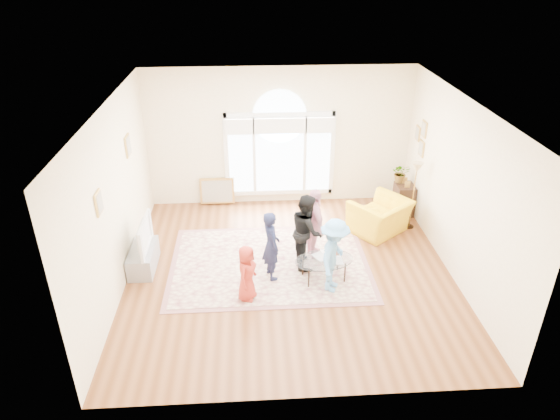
{
  "coord_description": "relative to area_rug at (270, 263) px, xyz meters",
  "views": [
    {
      "loc": [
        -0.67,
        -7.77,
        5.39
      ],
      "look_at": [
        -0.16,
        0.3,
        1.15
      ],
      "focal_mm": 32.0,
      "sensor_mm": 36.0,
      "label": 1
    }
  ],
  "objects": [
    {
      "name": "floor_lamp",
      "position": [
        3.11,
        1.25,
        1.27
      ],
      "size": [
        0.27,
        0.27,
        1.51
      ],
      "color": "black",
      "rests_on": "ground"
    },
    {
      "name": "area_rug",
      "position": [
        0.0,
        0.0,
        0.0
      ],
      "size": [
        3.6,
        2.6,
        0.02
      ],
      "primitive_type": "cube",
      "color": "beige",
      "rests_on": "ground"
    },
    {
      "name": "coffee_table",
      "position": [
        0.96,
        -0.56,
        0.39
      ],
      "size": [
        1.17,
        0.85,
        0.54
      ],
      "rotation": [
        0.0,
        0.0,
        0.17
      ],
      "color": "silver",
      "rests_on": "ground"
    },
    {
      "name": "room_shell",
      "position": [
        0.37,
        2.55,
        1.56
      ],
      "size": [
        6.0,
        6.0,
        6.0
      ],
      "color": "#F7EAC3",
      "rests_on": "ground"
    },
    {
      "name": "child_navy",
      "position": [
        0.01,
        -0.44,
        0.67
      ],
      "size": [
        0.44,
        0.55,
        1.33
      ],
      "primitive_type": "imported",
      "rotation": [
        0.0,
        0.0,
        1.85
      ],
      "color": "#191E3D",
      "rests_on": "area_rug"
    },
    {
      "name": "child_black",
      "position": [
        0.69,
        -0.07,
        0.74
      ],
      "size": [
        0.58,
        0.73,
        1.46
      ],
      "primitive_type": "imported",
      "rotation": [
        0.0,
        0.0,
        1.6
      ],
      "color": "black",
      "rests_on": "area_rug"
    },
    {
      "name": "armchair",
      "position": [
        2.39,
        1.09,
        0.36
      ],
      "size": [
        1.5,
        1.47,
        0.73
      ],
      "primitive_type": "imported",
      "rotation": [
        0.0,
        0.0,
        3.8
      ],
      "color": "#E4AC0D",
      "rests_on": "ground"
    },
    {
      "name": "child_red",
      "position": [
        -0.43,
        -1.05,
        0.52
      ],
      "size": [
        0.48,
        0.58,
        1.02
      ],
      "primitive_type": "imported",
      "rotation": [
        0.0,
        0.0,
        1.2
      ],
      "color": "#B43125",
      "rests_on": "area_rug"
    },
    {
      "name": "plant_pedestal",
      "position": [
        3.06,
        2.09,
        0.34
      ],
      "size": [
        0.2,
        0.2,
        0.7
      ],
      "primitive_type": "cylinder",
      "color": "white",
      "rests_on": "ground"
    },
    {
      "name": "television",
      "position": [
        -2.38,
        0.02,
        0.7
      ],
      "size": [
        0.17,
        1.02,
        0.59
      ],
      "color": "black",
      "rests_on": "tv_console"
    },
    {
      "name": "child_pink",
      "position": [
        0.87,
        0.19,
        0.73
      ],
      "size": [
        0.55,
        0.91,
        1.44
      ],
      "primitive_type": "imported",
      "rotation": [
        0.0,
        0.0,
        1.82
      ],
      "color": "#EFA5B7",
      "rests_on": "area_rug"
    },
    {
      "name": "ground",
      "position": [
        0.36,
        -0.28,
        -0.01
      ],
      "size": [
        6.0,
        6.0,
        0.0
      ],
      "primitive_type": "plane",
      "color": "brown",
      "rests_on": "ground"
    },
    {
      "name": "rug_border",
      "position": [
        -0.0,
        0.0,
        -0.0
      ],
      "size": [
        3.8,
        2.8,
        0.01
      ],
      "primitive_type": "cube",
      "color": "#925E5C",
      "rests_on": "ground"
    },
    {
      "name": "side_cabinet",
      "position": [
        3.14,
        1.9,
        0.34
      ],
      "size": [
        0.4,
        0.5,
        0.7
      ],
      "primitive_type": "cube",
      "color": "black",
      "rests_on": "ground"
    },
    {
      "name": "potted_plant",
      "position": [
        3.06,
        2.09,
        0.91
      ],
      "size": [
        0.45,
        0.4,
        0.44
      ],
      "primitive_type": "imported",
      "rotation": [
        0.0,
        0.0,
        -0.16
      ],
      "color": "#33722D",
      "rests_on": "plant_pedestal"
    },
    {
      "name": "leaning_picture",
      "position": [
        -1.12,
        2.62,
        -0.01
      ],
      "size": [
        0.8,
        0.14,
        0.62
      ],
      "primitive_type": "cube",
      "rotation": [
        -0.14,
        0.0,
        0.0
      ],
      "color": "tan",
      "rests_on": "ground"
    },
    {
      "name": "tv_console",
      "position": [
        -2.39,
        0.02,
        0.2
      ],
      "size": [
        0.45,
        1.0,
        0.42
      ],
      "primitive_type": "cube",
      "color": "gray",
      "rests_on": "ground"
    },
    {
      "name": "child_blue",
      "position": [
        1.08,
        -0.88,
        0.7
      ],
      "size": [
        0.83,
        1.02,
        1.38
      ],
      "primitive_type": "imported",
      "rotation": [
        0.0,
        0.0,
        1.16
      ],
      "color": "#68AFF2",
      "rests_on": "area_rug"
    }
  ]
}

